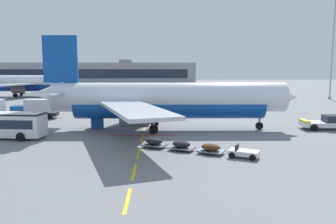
{
  "coord_description": "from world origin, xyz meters",
  "views": [
    {
      "loc": [
        19.89,
        -16.85,
        7.86
      ],
      "look_at": [
        21.19,
        26.67,
        2.22
      ],
      "focal_mm": 35.04,
      "sensor_mm": 36.0,
      "label": 1
    }
  ],
  "objects_px": {
    "airliner_foreground": "(165,100)",
    "fuel_service_truck": "(36,109)",
    "airliner_mid_left": "(13,83)",
    "pushback_tug": "(327,123)",
    "apron_light_mast_far": "(334,32)",
    "baggage_train": "(196,147)",
    "uld_cargo_container": "(97,122)"
  },
  "relations": [
    {
      "from": "airliner_foreground",
      "to": "fuel_service_truck",
      "type": "xyz_separation_m",
      "value": [
        -20.51,
        10.4,
        -2.3
      ]
    },
    {
      "from": "pushback_tug",
      "to": "baggage_train",
      "type": "xyz_separation_m",
      "value": [
        -18.69,
        -11.63,
        -0.37
      ]
    },
    {
      "from": "airliner_foreground",
      "to": "airliner_mid_left",
      "type": "bearing_deg",
      "value": 128.15
    },
    {
      "from": "baggage_train",
      "to": "airliner_foreground",
      "type": "bearing_deg",
      "value": 102.72
    },
    {
      "from": "airliner_foreground",
      "to": "pushback_tug",
      "type": "height_order",
      "value": "airliner_foreground"
    },
    {
      "from": "fuel_service_truck",
      "to": "baggage_train",
      "type": "xyz_separation_m",
      "value": [
        23.23,
        -22.46,
        -1.11
      ]
    },
    {
      "from": "airliner_mid_left",
      "to": "uld_cargo_container",
      "type": "xyz_separation_m",
      "value": [
        34.44,
        -54.09,
        -3.18
      ]
    },
    {
      "from": "airliner_foreground",
      "to": "fuel_service_truck",
      "type": "height_order",
      "value": "airliner_foreground"
    },
    {
      "from": "pushback_tug",
      "to": "apron_light_mast_far",
      "type": "bearing_deg",
      "value": 61.77
    },
    {
      "from": "airliner_mid_left",
      "to": "airliner_foreground",
      "type": "bearing_deg",
      "value": -51.85
    },
    {
      "from": "uld_cargo_container",
      "to": "airliner_mid_left",
      "type": "bearing_deg",
      "value": 122.48
    },
    {
      "from": "airliner_foreground",
      "to": "uld_cargo_container",
      "type": "distance_m",
      "value": 9.79
    },
    {
      "from": "baggage_train",
      "to": "uld_cargo_container",
      "type": "height_order",
      "value": "uld_cargo_container"
    },
    {
      "from": "pushback_tug",
      "to": "apron_light_mast_far",
      "type": "relative_size",
      "value": 0.21
    },
    {
      "from": "apron_light_mast_far",
      "to": "fuel_service_truck",
      "type": "bearing_deg",
      "value": -152.81
    },
    {
      "from": "airliner_foreground",
      "to": "baggage_train",
      "type": "relative_size",
      "value": 3.16
    },
    {
      "from": "airliner_foreground",
      "to": "baggage_train",
      "type": "xyz_separation_m",
      "value": [
        2.72,
        -12.06,
        -3.42
      ]
    },
    {
      "from": "pushback_tug",
      "to": "uld_cargo_container",
      "type": "height_order",
      "value": "pushback_tug"
    },
    {
      "from": "fuel_service_truck",
      "to": "baggage_train",
      "type": "bearing_deg",
      "value": -44.02
    },
    {
      "from": "pushback_tug",
      "to": "apron_light_mast_far",
      "type": "xyz_separation_m",
      "value": [
        23.99,
        44.7,
        16.84
      ]
    },
    {
      "from": "pushback_tug",
      "to": "airliner_mid_left",
      "type": "xyz_separation_m",
      "value": [
        -65.02,
        55.93,
        3.08
      ]
    },
    {
      "from": "fuel_service_truck",
      "to": "apron_light_mast_far",
      "type": "relative_size",
      "value": 0.25
    },
    {
      "from": "apron_light_mast_far",
      "to": "uld_cargo_container",
      "type": "bearing_deg",
      "value": -141.85
    },
    {
      "from": "airliner_foreground",
      "to": "pushback_tug",
      "type": "xyz_separation_m",
      "value": [
        21.42,
        -0.43,
        -3.05
      ]
    },
    {
      "from": "fuel_service_truck",
      "to": "apron_light_mast_far",
      "type": "height_order",
      "value": "apron_light_mast_far"
    },
    {
      "from": "pushback_tug",
      "to": "fuel_service_truck",
      "type": "distance_m",
      "value": 43.31
    },
    {
      "from": "fuel_service_truck",
      "to": "uld_cargo_container",
      "type": "relative_size",
      "value": 3.68
    },
    {
      "from": "airliner_mid_left",
      "to": "apron_light_mast_far",
      "type": "xyz_separation_m",
      "value": [
        89.01,
        -11.23,
        13.76
      ]
    },
    {
      "from": "uld_cargo_container",
      "to": "airliner_foreground",
      "type": "bearing_deg",
      "value": -8.74
    },
    {
      "from": "airliner_foreground",
      "to": "apron_light_mast_far",
      "type": "bearing_deg",
      "value": 44.27
    },
    {
      "from": "baggage_train",
      "to": "uld_cargo_container",
      "type": "distance_m",
      "value": 17.96
    },
    {
      "from": "fuel_service_truck",
      "to": "uld_cargo_container",
      "type": "bearing_deg",
      "value": -38.39
    }
  ]
}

